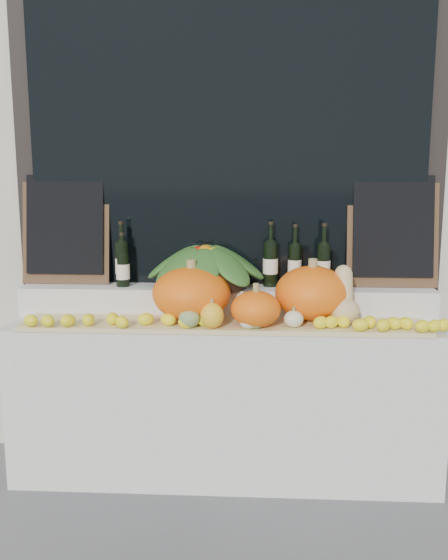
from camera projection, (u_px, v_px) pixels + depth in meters
The scene contains 18 objects.
storefront_facade at pixel (231, 76), 3.82m from camera, with size 7.00×0.94×4.50m.
display_sill at pixel (225, 398), 3.46m from camera, with size 2.30×0.55×0.88m, color silver.
rear_tier at pixel (226, 300), 3.51m from camera, with size 2.30×0.25×0.16m, color silver.
straw_bedding at pixel (223, 325), 3.25m from camera, with size 2.10×0.32×0.03m, color tan.
pumpkin_left at pixel (192, 293), 3.28m from camera, with size 0.41×0.41×0.28m, color orange.
pumpkin_right at pixel (312, 293), 3.28m from camera, with size 0.39×0.39×0.29m, color orange.
pumpkin_center at pixel (256, 309), 3.15m from camera, with size 0.25×0.25×0.18m, color orange.
butternut_squash at pixel (344, 300), 3.21m from camera, with size 0.15×0.21×0.29m.
decorative_gourds at pixel (231, 318), 3.13m from camera, with size 0.63×0.15×0.15m.
lemon_heap at pixel (222, 322), 3.13m from camera, with size 2.20×0.16×0.06m, color yellow, non-canonical shape.
produce_bowl at pixel (206, 266), 3.46m from camera, with size 0.70×0.70×0.25m.
wine_bottle_far_left at pixel (122, 263), 3.48m from camera, with size 0.08×0.08×0.36m.
wine_bottle_near_left at pixel (123, 269), 3.48m from camera, with size 0.08×0.08×0.30m.
wine_bottle_tall at pixel (270, 263), 3.48m from camera, with size 0.08×0.08×0.36m.
wine_bottle_near_right at pixel (295, 264), 3.48m from camera, with size 0.08×0.08×0.35m.
wine_bottle_far_right at pixel (323, 265), 3.42m from camera, with size 0.08×0.08×0.36m.
chalkboard_left at pixel (66, 227), 3.54m from camera, with size 0.50×0.13×0.62m.
chalkboard_right at pixel (393, 229), 3.44m from camera, with size 0.50×0.13×0.62m.
Camera 1 is at (0.18, -1.74, 1.73)m, focal length 40.00 mm.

